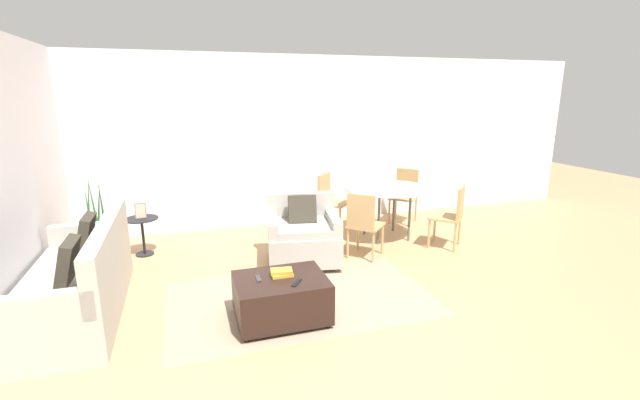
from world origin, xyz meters
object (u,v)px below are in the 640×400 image
object	(u,v)px
tv_remote_secondary	(297,283)
picture_frame	(140,211)
armchair	(303,236)
couch	(79,285)
dining_table	(387,192)
book_stack	(282,273)
tv_remote_primary	(258,278)
dining_chair_far_right	(405,192)
dining_chair_near_right	(452,212)
ottoman	(281,297)
dining_chair_far_left	(330,198)
potted_plant	(99,245)
side_table	(142,229)
dining_chair_near_left	(363,221)

from	to	relation	value
tv_remote_secondary	picture_frame	distance (m)	2.86
armchair	tv_remote_secondary	size ratio (longest dim) A/B	6.46
couch	dining_table	bearing A→B (deg)	16.73
picture_frame	dining_table	bearing A→B (deg)	-5.73
book_stack	tv_remote_primary	xyz separation A→B (m)	(-0.23, -0.00, -0.03)
armchair	dining_chair_far_right	world-z (taller)	dining_chair_far_right
book_stack	dining_chair_near_right	xyz separation A→B (m)	(2.73, 1.18, 0.05)
dining_chair_near_right	dining_chair_far_right	bearing A→B (deg)	90.00
dining_table	dining_chair_far_right	bearing A→B (deg)	45.00
ottoman	book_stack	bearing A→B (deg)	68.33
ottoman	dining_chair_far_left	world-z (taller)	dining_chair_far_left
tv_remote_primary	couch	bearing A→B (deg)	158.27
potted_plant	dining_chair_near_right	distance (m)	4.81
ottoman	dining_chair_far_right	xyz separation A→B (m)	(2.75, 2.60, 0.28)
dining_chair_near_right	book_stack	bearing A→B (deg)	-156.69
tv_remote_primary	tv_remote_secondary	distance (m)	0.38
tv_remote_primary	side_table	bearing A→B (deg)	118.49
picture_frame	dining_chair_near_left	distance (m)	2.98
dining_table	dining_chair_near_right	bearing A→B (deg)	-45.00
dining_chair_near_left	dining_chair_far_right	xyz separation A→B (m)	(1.36, 1.36, 0.00)
potted_plant	couch	bearing A→B (deg)	-87.79
book_stack	picture_frame	bearing A→B (deg)	122.88
book_stack	dining_chair_far_left	bearing A→B (deg)	61.67
side_table	picture_frame	xyz separation A→B (m)	(0.00, 0.00, 0.25)
tv_remote_secondary	potted_plant	size ratio (longest dim) A/B	0.14
dining_table	dining_chair_near_left	world-z (taller)	dining_chair_near_left
couch	dining_chair_near_right	bearing A→B (deg)	6.25
tv_remote_primary	dining_table	bearing A→B (deg)	39.21
dining_chair_near_right	dining_chair_far_left	world-z (taller)	same
tv_remote_secondary	book_stack	bearing A→B (deg)	114.70
ottoman	tv_remote_primary	xyz separation A→B (m)	(-0.21, 0.06, 0.20)
couch	tv_remote_secondary	bearing A→B (deg)	-23.60
dining_chair_near_left	dining_chair_far_left	bearing A→B (deg)	90.00
side_table	dining_chair_near_left	xyz separation A→B (m)	(2.79, -1.03, 0.15)
couch	dining_chair_far_right	size ratio (longest dim) A/B	2.25
tv_remote_secondary	dining_chair_near_right	world-z (taller)	dining_chair_near_right
book_stack	dining_chair_far_right	world-z (taller)	dining_chair_far_right
armchair	tv_remote_primary	bearing A→B (deg)	-121.88
armchair	dining_chair_near_right	world-z (taller)	dining_chair_near_right
dining_table	dining_chair_far_left	world-z (taller)	dining_chair_far_left
couch	dining_chair_far_left	world-z (taller)	couch
tv_remote_primary	dining_chair_far_right	bearing A→B (deg)	40.64
potted_plant	book_stack	bearing A→B (deg)	-47.68
picture_frame	dining_chair_near_left	size ratio (longest dim) A/B	0.23
picture_frame	dining_chair_far_left	xyz separation A→B (m)	(2.79, 0.33, -0.10)
tv_remote_primary	dining_chair_near_left	distance (m)	1.99
tv_remote_primary	side_table	distance (m)	2.51
dining_table	dining_chair_near_right	size ratio (longest dim) A/B	1.43
tv_remote_primary	tv_remote_secondary	world-z (taller)	same
armchair	side_table	size ratio (longest dim) A/B	1.97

